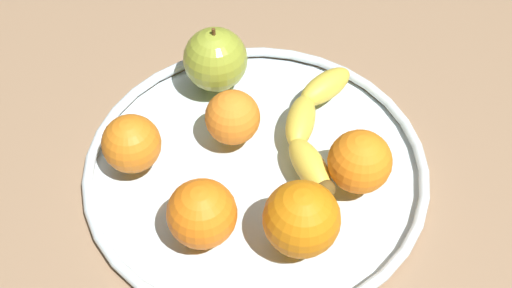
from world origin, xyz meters
The scene contains 9 objects.
ground_plane centered at (0.00, 0.00, -2.00)cm, with size 133.81×133.81×4.00cm, color #957456.
fruit_bowl centered at (0.00, 0.00, 0.92)cm, with size 39.00×39.00×1.80cm.
banana centered at (-2.95, 6.98, 3.44)cm, with size 19.81×11.09×3.28cm.
apple centered at (-13.09, -3.07, 5.71)cm, with size 7.82×7.82×8.62cm.
orange_back_right centered at (-4.12, -2.08, 4.95)cm, with size 6.30×6.30×6.30cm, color orange.
orange_center centered at (8.59, -6.64, 5.36)cm, with size 7.11×7.11×7.11cm, color orange.
orange_front_left centered at (4.33, 10.46, 5.25)cm, with size 6.89×6.89×6.89cm, color orange.
orange_front_right centered at (10.80, 2.95, 5.68)cm, with size 7.75×7.75×7.75cm, color orange.
orange_back_left centered at (-1.75, -13.41, 5.05)cm, with size 6.51×6.51×6.51cm, color orange.
Camera 1 is at (44.31, -6.35, 58.48)cm, focal length 45.04 mm.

